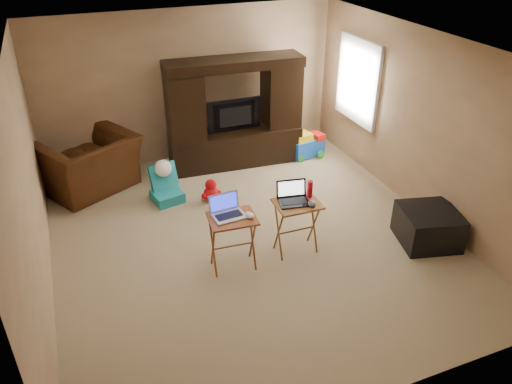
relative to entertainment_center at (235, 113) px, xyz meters
name	(u,v)px	position (x,y,z in m)	size (l,w,h in m)	color
floor	(250,237)	(-0.57, -2.15, -0.90)	(5.50, 5.50, 0.00)	tan
ceiling	(249,48)	(-0.57, -2.15, 1.60)	(5.50, 5.50, 0.00)	silver
wall_back	(190,86)	(-0.57, 0.60, 0.35)	(5.00, 5.00, 0.00)	tan
wall_front	(379,295)	(-0.57, -4.90, 0.35)	(5.00, 5.00, 0.00)	tan
wall_left	(28,190)	(-3.07, -2.15, 0.35)	(5.50, 5.50, 0.00)	tan
wall_right	(420,123)	(1.93, -2.15, 0.35)	(5.50, 5.50, 0.00)	tan
window_pane	(359,81)	(1.91, -0.60, 0.50)	(1.20, 1.20, 0.00)	white
window_frame	(358,81)	(1.89, -0.60, 0.50)	(0.06, 1.14, 1.34)	white
entertainment_center	(235,113)	(0.00, 0.00, 0.00)	(2.20, 0.55, 1.80)	black
television	(236,117)	(0.00, -0.04, -0.04)	(0.91, 0.12, 0.53)	black
recliner	(89,164)	(-2.38, -0.01, -0.47)	(1.32, 1.15, 0.86)	#46240F
child_rocker	(166,185)	(-1.38, -0.82, -0.63)	(0.41, 0.47, 0.55)	teal
plush_toy	(211,190)	(-0.76, -1.04, -0.72)	(0.32, 0.27, 0.36)	red
push_toy	(307,144)	(1.25, -0.19, -0.67)	(0.61, 0.44, 0.46)	blue
ottoman	(428,226)	(1.55, -3.09, -0.67)	(0.71, 0.71, 0.46)	black
tray_table_left	(233,243)	(-0.99, -2.66, -0.54)	(0.55, 0.44, 0.71)	#984A24
tray_table_right	(296,227)	(-0.14, -2.64, -0.55)	(0.54, 0.44, 0.71)	#945F23
laptop_left	(229,208)	(-1.02, -2.63, -0.07)	(0.37, 0.30, 0.24)	#B2B1B6
laptop_right	(294,194)	(-0.18, -2.62, -0.07)	(0.37, 0.30, 0.24)	black
mouse_left	(250,215)	(-0.80, -2.73, -0.16)	(0.09, 0.14, 0.06)	silver
mouse_right	(312,204)	(-0.01, -2.76, -0.16)	(0.09, 0.14, 0.06)	#3B3B40
water_bottle	(310,189)	(0.06, -2.56, -0.08)	(0.07, 0.07, 0.22)	red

